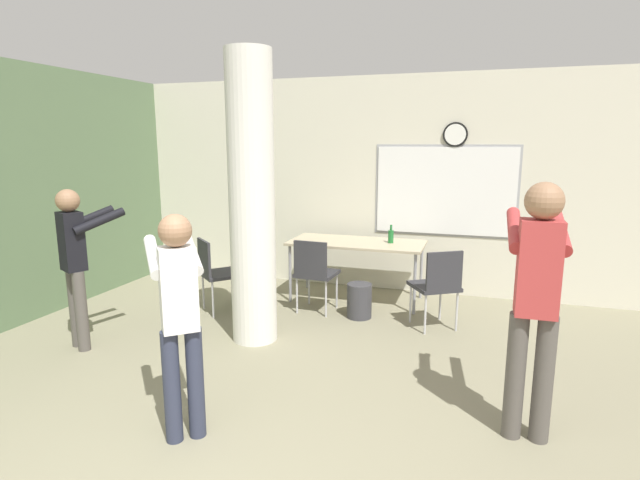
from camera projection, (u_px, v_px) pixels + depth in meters
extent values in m
cube|color=#5B7551|center=(11.00, 196.00, 5.27)|extent=(0.12, 7.00, 2.80)
cube|color=beige|center=(383.00, 185.00, 6.61)|extent=(8.00, 0.12, 2.80)
cylinder|color=black|center=(455.00, 135.00, 6.14)|extent=(0.30, 0.03, 0.30)
cylinder|color=white|center=(455.00, 135.00, 6.13)|extent=(0.25, 0.01, 0.25)
cube|color=#99999E|center=(445.00, 191.00, 6.32)|extent=(1.78, 0.01, 1.16)
cube|color=white|center=(445.00, 191.00, 6.31)|extent=(1.72, 0.02, 1.10)
cylinder|color=silver|center=(252.00, 201.00, 4.79)|extent=(0.44, 0.44, 2.80)
cube|color=tan|center=(357.00, 243.00, 6.17)|extent=(1.65, 0.76, 0.03)
cylinder|color=gray|center=(290.00, 273.00, 6.18)|extent=(0.04, 0.04, 0.72)
cylinder|color=gray|center=(415.00, 284.00, 5.71)|extent=(0.04, 0.04, 0.72)
cylinder|color=gray|center=(307.00, 262.00, 6.77)|extent=(0.04, 0.04, 0.72)
cylinder|color=gray|center=(421.00, 271.00, 6.31)|extent=(0.04, 0.04, 0.72)
cylinder|color=#1E6B2D|center=(391.00, 237.00, 6.08)|extent=(0.07, 0.07, 0.16)
cylinder|color=#1E6B2D|center=(391.00, 228.00, 6.06)|extent=(0.03, 0.03, 0.07)
cylinder|color=#38383D|center=(359.00, 301.00, 5.64)|extent=(0.28, 0.28, 0.39)
cube|color=#2D2D33|center=(317.00, 273.00, 5.82)|extent=(0.47, 0.47, 0.04)
cube|color=#2D2D33|center=(310.00, 259.00, 5.59)|extent=(0.40, 0.06, 0.40)
cylinder|color=#B7B7BC|center=(337.00, 290.00, 5.97)|extent=(0.02, 0.02, 0.43)
cylinder|color=#B7B7BC|center=(309.00, 287.00, 6.10)|extent=(0.02, 0.02, 0.43)
cylinder|color=#B7B7BC|center=(326.00, 299.00, 5.64)|extent=(0.02, 0.02, 0.43)
cylinder|color=#B7B7BC|center=(297.00, 295.00, 5.77)|extent=(0.02, 0.02, 0.43)
cube|color=#2D2D33|center=(222.00, 274.00, 5.81)|extent=(0.62, 0.62, 0.04)
cube|color=#2D2D33|center=(204.00, 257.00, 5.66)|extent=(0.31, 0.29, 0.40)
cylinder|color=#B7B7BC|center=(243.00, 295.00, 5.79)|extent=(0.02, 0.02, 0.43)
cylinder|color=#B7B7BC|center=(232.00, 287.00, 6.09)|extent=(0.02, 0.02, 0.43)
cylinder|color=#B7B7BC|center=(213.00, 300.00, 5.61)|extent=(0.02, 0.02, 0.43)
cylinder|color=#B7B7BC|center=(203.00, 292.00, 5.91)|extent=(0.02, 0.02, 0.43)
cube|color=#2D2D33|center=(434.00, 286.00, 5.30)|extent=(0.61, 0.61, 0.04)
cube|color=#2D2D33|center=(444.00, 271.00, 5.06)|extent=(0.35, 0.24, 0.40)
cylinder|color=#B7B7BC|center=(440.00, 301.00, 5.56)|extent=(0.02, 0.02, 0.43)
cylinder|color=#B7B7BC|center=(410.00, 304.00, 5.47)|extent=(0.02, 0.02, 0.43)
cylinder|color=#B7B7BC|center=(457.00, 311.00, 5.22)|extent=(0.02, 0.02, 0.43)
cylinder|color=#B7B7BC|center=(425.00, 314.00, 5.13)|extent=(0.02, 0.02, 0.43)
cylinder|color=#514C47|center=(81.00, 311.00, 4.70)|extent=(0.11, 0.11, 0.78)
cylinder|color=#514C47|center=(75.00, 307.00, 4.81)|extent=(0.11, 0.11, 0.78)
cube|color=black|center=(72.00, 241.00, 4.63)|extent=(0.28, 0.26, 0.55)
sphere|color=#997051|center=(68.00, 201.00, 4.56)|extent=(0.21, 0.21, 0.21)
cylinder|color=black|center=(99.00, 221.00, 4.66)|extent=(0.29, 0.47, 0.22)
cylinder|color=black|center=(89.00, 218.00, 4.84)|extent=(0.29, 0.47, 0.22)
cylinder|color=#514C47|center=(543.00, 379.00, 3.25)|extent=(0.13, 0.13, 0.87)
cylinder|color=#514C47|center=(515.00, 376.00, 3.30)|extent=(0.13, 0.13, 0.87)
cube|color=#B23838|center=(539.00, 268.00, 3.13)|extent=(0.25, 0.20, 0.61)
sphere|color=#997051|center=(544.00, 201.00, 3.05)|extent=(0.24, 0.24, 0.24)
cylinder|color=#B23838|center=(560.00, 232.00, 3.28)|extent=(0.09, 0.55, 0.25)
cylinder|color=#B23838|center=(515.00, 229.00, 3.37)|extent=(0.09, 0.55, 0.25)
cube|color=white|center=(512.00, 223.00, 3.59)|extent=(0.04, 0.13, 0.04)
cylinder|color=#2D3347|center=(195.00, 383.00, 3.31)|extent=(0.11, 0.11, 0.77)
cylinder|color=#2D3347|center=(172.00, 387.00, 3.25)|extent=(0.11, 0.11, 0.77)
cube|color=white|center=(178.00, 289.00, 3.16)|extent=(0.28, 0.28, 0.54)
sphere|color=#997051|center=(175.00, 231.00, 3.09)|extent=(0.21, 0.21, 0.21)
cylinder|color=white|center=(191.00, 253.00, 3.37)|extent=(0.38, 0.42, 0.22)
cylinder|color=white|center=(153.00, 257.00, 3.27)|extent=(0.38, 0.42, 0.22)
cube|color=white|center=(150.00, 250.00, 3.47)|extent=(0.11, 0.12, 0.04)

